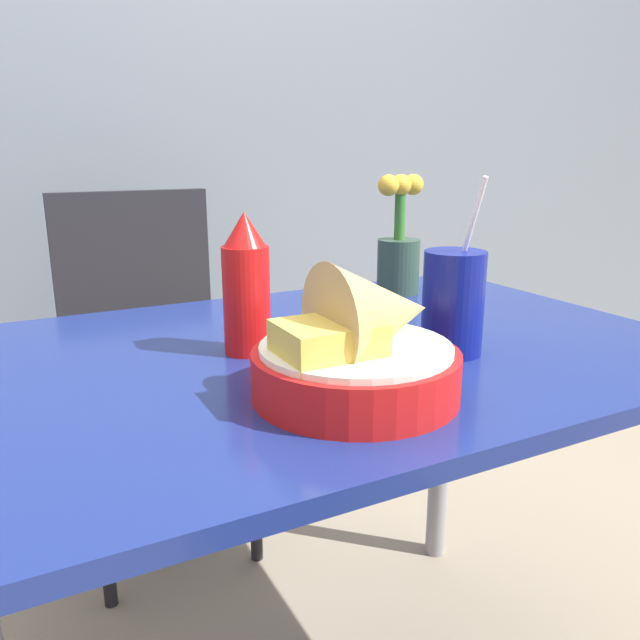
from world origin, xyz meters
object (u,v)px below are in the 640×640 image
(drink_cup, at_px, (453,306))
(food_basket, at_px, (362,348))
(flower_vase, at_px, (399,248))
(ketchup_bottle, at_px, (246,286))
(chair_far_window, at_px, (146,342))

(drink_cup, bearing_deg, food_basket, -158.18)
(food_basket, height_order, drink_cup, drink_cup)
(flower_vase, bearing_deg, ketchup_bottle, -151.65)
(chair_far_window, height_order, food_basket, chair_far_window)
(food_basket, height_order, flower_vase, flower_vase)
(chair_far_window, distance_m, ketchup_bottle, 0.81)
(chair_far_window, distance_m, flower_vase, 0.73)
(drink_cup, bearing_deg, chair_far_window, 106.01)
(food_basket, distance_m, ketchup_bottle, 0.23)
(food_basket, bearing_deg, ketchup_bottle, 105.52)
(drink_cup, bearing_deg, ketchup_bottle, 151.98)
(chair_far_window, distance_m, drink_cup, 0.97)
(food_basket, relative_size, ketchup_bottle, 1.22)
(food_basket, bearing_deg, drink_cup, 21.82)
(chair_far_window, height_order, ketchup_bottle, ketchup_bottle)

